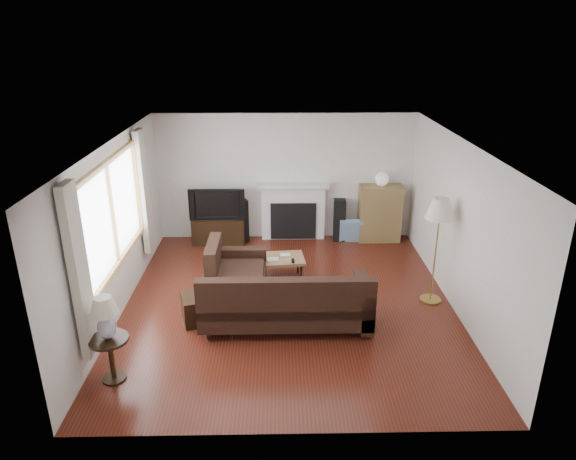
{
  "coord_description": "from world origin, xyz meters",
  "views": [
    {
      "loc": [
        -0.14,
        -6.97,
        3.96
      ],
      "look_at": [
        0.0,
        0.3,
        1.1
      ],
      "focal_mm": 32.0,
      "sensor_mm": 36.0,
      "label": 1
    }
  ],
  "objects_px": {
    "sectional_sofa": "(286,298)",
    "floor_lamp": "(436,251)",
    "tv_stand": "(219,230)",
    "side_table": "(112,359)",
    "bookshelf": "(380,213)",
    "coffee_table": "(273,269)"
  },
  "relations": [
    {
      "from": "tv_stand",
      "to": "sectional_sofa",
      "type": "relative_size",
      "value": 0.39
    },
    {
      "from": "tv_stand",
      "to": "side_table",
      "type": "relative_size",
      "value": 1.76
    },
    {
      "from": "bookshelf",
      "to": "floor_lamp",
      "type": "bearing_deg",
      "value": -81.61
    },
    {
      "from": "bookshelf",
      "to": "coffee_table",
      "type": "height_order",
      "value": "bookshelf"
    },
    {
      "from": "bookshelf",
      "to": "side_table",
      "type": "bearing_deg",
      "value": -132.77
    },
    {
      "from": "tv_stand",
      "to": "bookshelf",
      "type": "height_order",
      "value": "bookshelf"
    },
    {
      "from": "coffee_table",
      "to": "side_table",
      "type": "xyz_separation_m",
      "value": [
        -1.91,
        -2.61,
        0.09
      ]
    },
    {
      "from": "floor_lamp",
      "to": "sectional_sofa",
      "type": "bearing_deg",
      "value": -164.21
    },
    {
      "from": "tv_stand",
      "to": "coffee_table",
      "type": "height_order",
      "value": "tv_stand"
    },
    {
      "from": "bookshelf",
      "to": "side_table",
      "type": "relative_size",
      "value": 1.95
    },
    {
      "from": "bookshelf",
      "to": "sectional_sofa",
      "type": "distance_m",
      "value": 3.66
    },
    {
      "from": "tv_stand",
      "to": "side_table",
      "type": "xyz_separation_m",
      "value": [
        -0.83,
        -4.29,
        0.03
      ]
    },
    {
      "from": "side_table",
      "to": "coffee_table",
      "type": "bearing_deg",
      "value": 53.82
    },
    {
      "from": "coffee_table",
      "to": "floor_lamp",
      "type": "distance_m",
      "value": 2.66
    },
    {
      "from": "bookshelf",
      "to": "coffee_table",
      "type": "xyz_separation_m",
      "value": [
        -2.1,
        -1.72,
        -0.36
      ]
    },
    {
      "from": "coffee_table",
      "to": "sectional_sofa",
      "type": "bearing_deg",
      "value": -87.55
    },
    {
      "from": "tv_stand",
      "to": "bookshelf",
      "type": "distance_m",
      "value": 3.19
    },
    {
      "from": "side_table",
      "to": "tv_stand",
      "type": "bearing_deg",
      "value": 79.11
    },
    {
      "from": "sectional_sofa",
      "to": "floor_lamp",
      "type": "distance_m",
      "value": 2.4
    },
    {
      "from": "coffee_table",
      "to": "floor_lamp",
      "type": "height_order",
      "value": "floor_lamp"
    },
    {
      "from": "floor_lamp",
      "to": "tv_stand",
      "type": "bearing_deg",
      "value": 145.36
    },
    {
      "from": "sectional_sofa",
      "to": "bookshelf",
      "type": "bearing_deg",
      "value": 58.64
    }
  ]
}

